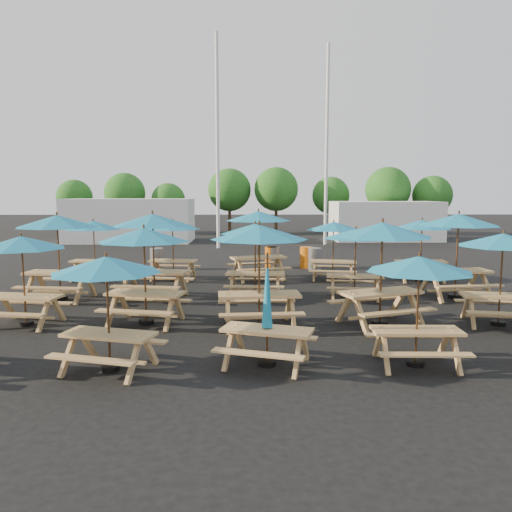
{
  "coord_description": "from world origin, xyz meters",
  "views": [
    {
      "loc": [
        -0.23,
        -14.75,
        3.15
      ],
      "look_at": [
        0.0,
        1.5,
        1.1
      ],
      "focal_mm": 35.0,
      "sensor_mm": 36.0,
      "label": 1
    }
  ],
  "objects_px": {
    "picnic_unit_6": "(153,225)",
    "picnic_unit_12": "(419,270)",
    "picnic_unit_8": "(267,320)",
    "picnic_unit_5": "(144,240)",
    "waste_bin_2": "(273,257)",
    "picnic_unit_2": "(57,226)",
    "waste_bin_1": "(272,257)",
    "picnic_unit_4": "(107,271)",
    "picnic_unit_14": "(356,237)",
    "picnic_unit_7": "(173,228)",
    "picnic_unit_9": "(259,238)",
    "picnic_unit_10": "(255,233)",
    "picnic_unit_19": "(422,227)",
    "picnic_unit_17": "(503,245)",
    "picnic_unit_3": "(93,228)",
    "picnic_unit_11": "(258,220)",
    "picnic_unit_1": "(22,247)",
    "picnic_unit_18": "(458,224)",
    "picnic_unit_15": "(334,229)",
    "picnic_unit_13": "(382,235)",
    "waste_bin_3": "(306,257)",
    "waste_bin_0": "(157,259)",
    "waste_bin_4": "(315,259)"
  },
  "relations": [
    {
      "from": "picnic_unit_11",
      "to": "picnic_unit_15",
      "type": "height_order",
      "value": "picnic_unit_11"
    },
    {
      "from": "picnic_unit_5",
      "to": "waste_bin_2",
      "type": "bearing_deg",
      "value": 80.0
    },
    {
      "from": "picnic_unit_19",
      "to": "waste_bin_1",
      "type": "relative_size",
      "value": 2.51
    },
    {
      "from": "picnic_unit_2",
      "to": "waste_bin_1",
      "type": "height_order",
      "value": "picnic_unit_2"
    },
    {
      "from": "waste_bin_1",
      "to": "waste_bin_2",
      "type": "bearing_deg",
      "value": -14.82
    },
    {
      "from": "picnic_unit_12",
      "to": "picnic_unit_13",
      "type": "xyz_separation_m",
      "value": [
        0.08,
        2.82,
        0.39
      ]
    },
    {
      "from": "picnic_unit_12",
      "to": "waste_bin_3",
      "type": "bearing_deg",
      "value": 94.52
    },
    {
      "from": "picnic_unit_13",
      "to": "waste_bin_3",
      "type": "xyz_separation_m",
      "value": [
        -0.69,
        9.32,
        -1.72
      ]
    },
    {
      "from": "picnic_unit_1",
      "to": "picnic_unit_18",
      "type": "height_order",
      "value": "picnic_unit_18"
    },
    {
      "from": "picnic_unit_4",
      "to": "picnic_unit_13",
      "type": "height_order",
      "value": "picnic_unit_13"
    },
    {
      "from": "picnic_unit_6",
      "to": "picnic_unit_14",
      "type": "relative_size",
      "value": 1.23
    },
    {
      "from": "picnic_unit_17",
      "to": "picnic_unit_3",
      "type": "bearing_deg",
      "value": 161.95
    },
    {
      "from": "picnic_unit_11",
      "to": "picnic_unit_9",
      "type": "bearing_deg",
      "value": -107.46
    },
    {
      "from": "picnic_unit_8",
      "to": "picnic_unit_12",
      "type": "distance_m",
      "value": 2.88
    },
    {
      "from": "picnic_unit_2",
      "to": "picnic_unit_18",
      "type": "xyz_separation_m",
      "value": [
        11.82,
        0.09,
        0.03
      ]
    },
    {
      "from": "picnic_unit_14",
      "to": "waste_bin_0",
      "type": "distance_m",
      "value": 9.23
    },
    {
      "from": "picnic_unit_6",
      "to": "picnic_unit_12",
      "type": "height_order",
      "value": "picnic_unit_6"
    },
    {
      "from": "picnic_unit_4",
      "to": "picnic_unit_9",
      "type": "bearing_deg",
      "value": 62.06
    },
    {
      "from": "picnic_unit_8",
      "to": "picnic_unit_9",
      "type": "bearing_deg",
      "value": 109.89
    },
    {
      "from": "picnic_unit_6",
      "to": "picnic_unit_5",
      "type": "bearing_deg",
      "value": -73.94
    },
    {
      "from": "picnic_unit_10",
      "to": "picnic_unit_19",
      "type": "distance_m",
      "value": 6.56
    },
    {
      "from": "picnic_unit_3",
      "to": "picnic_unit_19",
      "type": "relative_size",
      "value": 1.02
    },
    {
      "from": "waste_bin_1",
      "to": "picnic_unit_11",
      "type": "bearing_deg",
      "value": -102.05
    },
    {
      "from": "waste_bin_2",
      "to": "picnic_unit_10",
      "type": "bearing_deg",
      "value": -97.79
    },
    {
      "from": "picnic_unit_3",
      "to": "waste_bin_4",
      "type": "xyz_separation_m",
      "value": [
        8.33,
        2.55,
        -1.45
      ]
    },
    {
      "from": "picnic_unit_5",
      "to": "picnic_unit_14",
      "type": "bearing_deg",
      "value": 37.99
    },
    {
      "from": "picnic_unit_10",
      "to": "waste_bin_4",
      "type": "distance_m",
      "value": 6.32
    },
    {
      "from": "picnic_unit_13",
      "to": "picnic_unit_2",
      "type": "bearing_deg",
      "value": 141.24
    },
    {
      "from": "picnic_unit_7",
      "to": "picnic_unit_9",
      "type": "height_order",
      "value": "picnic_unit_9"
    },
    {
      "from": "picnic_unit_17",
      "to": "waste_bin_0",
      "type": "height_order",
      "value": "picnic_unit_17"
    },
    {
      "from": "picnic_unit_8",
      "to": "picnic_unit_5",
      "type": "bearing_deg",
      "value": 151.35
    },
    {
      "from": "picnic_unit_8",
      "to": "picnic_unit_14",
      "type": "bearing_deg",
      "value": 82.07
    },
    {
      "from": "picnic_unit_15",
      "to": "picnic_unit_2",
      "type": "bearing_deg",
      "value": -148.26
    },
    {
      "from": "picnic_unit_19",
      "to": "picnic_unit_9",
      "type": "bearing_deg",
      "value": -130.89
    },
    {
      "from": "picnic_unit_12",
      "to": "picnic_unit_2",
      "type": "bearing_deg",
      "value": 147.74
    },
    {
      "from": "picnic_unit_15",
      "to": "picnic_unit_9",
      "type": "bearing_deg",
      "value": -102.8
    },
    {
      "from": "picnic_unit_12",
      "to": "picnic_unit_17",
      "type": "distance_m",
      "value": 4.05
    },
    {
      "from": "picnic_unit_11",
      "to": "waste_bin_2",
      "type": "distance_m",
      "value": 3.42
    },
    {
      "from": "picnic_unit_4",
      "to": "waste_bin_2",
      "type": "height_order",
      "value": "picnic_unit_4"
    },
    {
      "from": "picnic_unit_12",
      "to": "picnic_unit_17",
      "type": "height_order",
      "value": "picnic_unit_17"
    },
    {
      "from": "picnic_unit_19",
      "to": "waste_bin_3",
      "type": "relative_size",
      "value": 2.51
    },
    {
      "from": "picnic_unit_2",
      "to": "picnic_unit_8",
      "type": "xyz_separation_m",
      "value": [
        5.92,
        -5.77,
        -1.35
      ]
    },
    {
      "from": "picnic_unit_2",
      "to": "picnic_unit_19",
      "type": "height_order",
      "value": "picnic_unit_2"
    },
    {
      "from": "picnic_unit_1",
      "to": "picnic_unit_10",
      "type": "distance_m",
      "value": 6.41
    },
    {
      "from": "picnic_unit_15",
      "to": "picnic_unit_17",
      "type": "distance_m",
      "value": 6.97
    },
    {
      "from": "picnic_unit_1",
      "to": "picnic_unit_18",
      "type": "relative_size",
      "value": 0.86
    },
    {
      "from": "picnic_unit_1",
      "to": "waste_bin_0",
      "type": "xyz_separation_m",
      "value": [
        1.52,
        8.82,
        -1.44
      ]
    },
    {
      "from": "picnic_unit_6",
      "to": "picnic_unit_3",
      "type": "bearing_deg",
      "value": 139.54
    },
    {
      "from": "picnic_unit_13",
      "to": "waste_bin_4",
      "type": "distance_m",
      "value": 9.09
    },
    {
      "from": "picnic_unit_7",
      "to": "picnic_unit_15",
      "type": "height_order",
      "value": "picnic_unit_7"
    }
  ]
}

